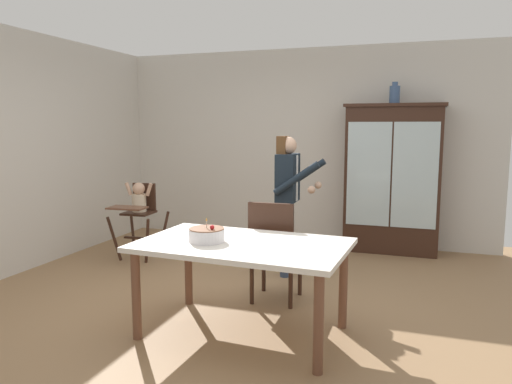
{
  "coord_description": "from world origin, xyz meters",
  "views": [
    {
      "loc": [
        1.6,
        -4.02,
        1.64
      ],
      "look_at": [
        -0.01,
        0.7,
        0.95
      ],
      "focal_mm": 33.69,
      "sensor_mm": 36.0,
      "label": 1
    }
  ],
  "objects_px": {
    "adult_person": "(288,188)",
    "birthday_cake": "(207,235)",
    "dining_chair_far_side": "(274,245)",
    "china_cabinet": "(392,179)",
    "high_chair_with_toddler": "(139,206)",
    "dining_table": "(242,253)",
    "ceramic_vase": "(395,94)"
  },
  "relations": [
    {
      "from": "adult_person",
      "to": "ceramic_vase",
      "type": "bearing_deg",
      "value": -37.52
    },
    {
      "from": "high_chair_with_toddler",
      "to": "adult_person",
      "type": "relative_size",
      "value": 0.62
    },
    {
      "from": "dining_table",
      "to": "high_chair_with_toddler",
      "type": "bearing_deg",
      "value": 140.21
    },
    {
      "from": "dining_table",
      "to": "dining_chair_far_side",
      "type": "height_order",
      "value": "dining_chair_far_side"
    },
    {
      "from": "dining_table",
      "to": "birthday_cake",
      "type": "xyz_separation_m",
      "value": [
        -0.27,
        -0.06,
        0.14
      ]
    },
    {
      "from": "dining_table",
      "to": "adult_person",
      "type": "bearing_deg",
      "value": 92.11
    },
    {
      "from": "dining_table",
      "to": "birthday_cake",
      "type": "height_order",
      "value": "birthday_cake"
    },
    {
      "from": "ceramic_vase",
      "to": "birthday_cake",
      "type": "distance_m",
      "value": 3.51
    },
    {
      "from": "dining_chair_far_side",
      "to": "china_cabinet",
      "type": "bearing_deg",
      "value": -112.4
    },
    {
      "from": "adult_person",
      "to": "china_cabinet",
      "type": "bearing_deg",
      "value": -37.86
    },
    {
      "from": "ceramic_vase",
      "to": "adult_person",
      "type": "relative_size",
      "value": 0.18
    },
    {
      "from": "ceramic_vase",
      "to": "high_chair_with_toddler",
      "type": "bearing_deg",
      "value": -155.57
    },
    {
      "from": "china_cabinet",
      "to": "adult_person",
      "type": "xyz_separation_m",
      "value": [
        -1.01,
        -1.39,
        0.01
      ]
    },
    {
      "from": "dining_table",
      "to": "ceramic_vase",
      "type": "bearing_deg",
      "value": 72.38
    },
    {
      "from": "high_chair_with_toddler",
      "to": "dining_chair_far_side",
      "type": "height_order",
      "value": "dining_chair_far_side"
    },
    {
      "from": "adult_person",
      "to": "birthday_cake",
      "type": "distance_m",
      "value": 1.67
    },
    {
      "from": "adult_person",
      "to": "dining_chair_far_side",
      "type": "xyz_separation_m",
      "value": [
        0.1,
        -0.88,
        -0.41
      ]
    },
    {
      "from": "birthday_cake",
      "to": "dining_chair_far_side",
      "type": "distance_m",
      "value": 0.87
    },
    {
      "from": "adult_person",
      "to": "dining_chair_far_side",
      "type": "height_order",
      "value": "adult_person"
    },
    {
      "from": "adult_person",
      "to": "dining_chair_far_side",
      "type": "distance_m",
      "value": 0.98
    },
    {
      "from": "birthday_cake",
      "to": "dining_chair_far_side",
      "type": "bearing_deg",
      "value": 67.67
    },
    {
      "from": "ceramic_vase",
      "to": "adult_person",
      "type": "bearing_deg",
      "value": -125.83
    },
    {
      "from": "china_cabinet",
      "to": "high_chair_with_toddler",
      "type": "relative_size",
      "value": 2.02
    },
    {
      "from": "birthday_cake",
      "to": "dining_chair_far_side",
      "type": "height_order",
      "value": "dining_chair_far_side"
    },
    {
      "from": "high_chair_with_toddler",
      "to": "china_cabinet",
      "type": "bearing_deg",
      "value": 20.68
    },
    {
      "from": "adult_person",
      "to": "dining_chair_far_side",
      "type": "relative_size",
      "value": 1.59
    },
    {
      "from": "birthday_cake",
      "to": "high_chair_with_toddler",
      "type": "bearing_deg",
      "value": 134.87
    },
    {
      "from": "adult_person",
      "to": "dining_table",
      "type": "bearing_deg",
      "value": -179.58
    },
    {
      "from": "dining_chair_far_side",
      "to": "high_chair_with_toddler",
      "type": "bearing_deg",
      "value": -25.43
    },
    {
      "from": "ceramic_vase",
      "to": "dining_chair_far_side",
      "type": "bearing_deg",
      "value": -111.69
    },
    {
      "from": "adult_person",
      "to": "high_chair_with_toddler",
      "type": "bearing_deg",
      "value": 86.47
    },
    {
      "from": "ceramic_vase",
      "to": "birthday_cake",
      "type": "height_order",
      "value": "ceramic_vase"
    }
  ]
}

